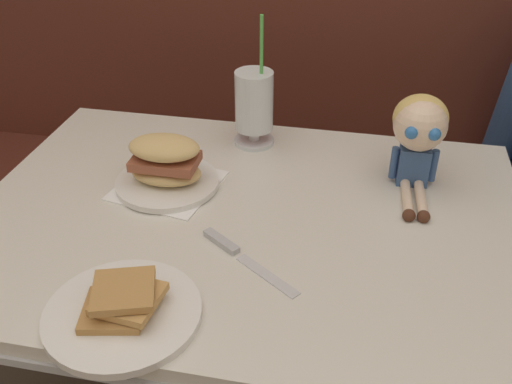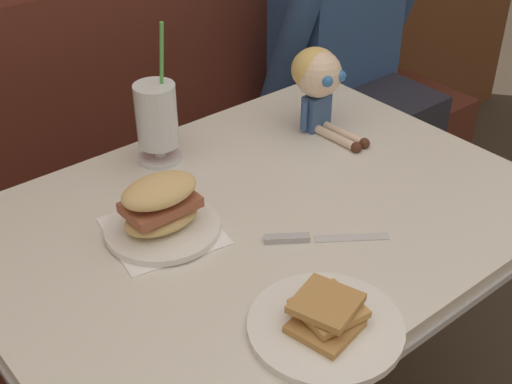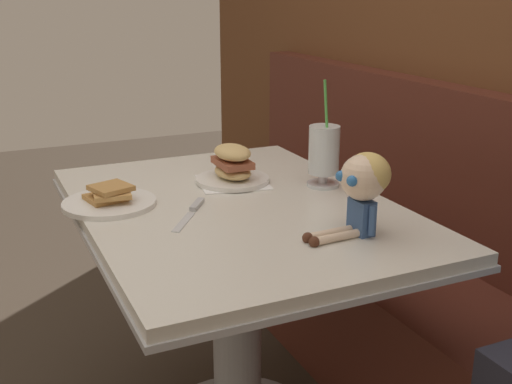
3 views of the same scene
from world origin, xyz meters
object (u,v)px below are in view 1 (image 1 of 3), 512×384
at_px(seated_doll, 420,129).
at_px(toast_plate, 123,310).
at_px(milkshake_glass, 254,105).
at_px(butter_knife, 233,250).
at_px(sandwich_plate, 166,167).

bearing_deg(seated_doll, toast_plate, -132.21).
relative_size(toast_plate, milkshake_glass, 0.79).
bearing_deg(seated_doll, butter_knife, -136.07).
xyz_separation_m(butter_knife, seated_doll, (0.32, 0.31, 0.12)).
distance_m(toast_plate, sandwich_plate, 0.39).
distance_m(toast_plate, milkshake_glass, 0.62).
relative_size(milkshake_glass, butter_knife, 1.56).
distance_m(milkshake_glass, sandwich_plate, 0.27).
relative_size(toast_plate, seated_doll, 1.13).
height_order(toast_plate, sandwich_plate, sandwich_plate).
bearing_deg(butter_knife, toast_plate, -124.83).
distance_m(milkshake_glass, seated_doll, 0.39).
relative_size(milkshake_glass, sandwich_plate, 1.35).
distance_m(sandwich_plate, seated_doll, 0.53).
bearing_deg(seated_doll, milkshake_glass, 163.14).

